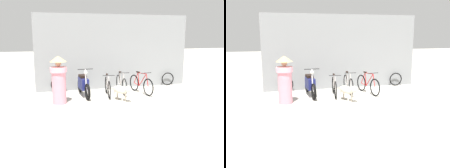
# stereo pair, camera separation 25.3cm
# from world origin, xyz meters

# --- Properties ---
(ground_plane) EXTENTS (60.00, 60.00, 0.00)m
(ground_plane) POSITION_xyz_m (0.00, 0.00, 0.00)
(ground_plane) COLOR #B7B2A5
(shop_wall_back) EXTENTS (7.02, 0.20, 3.28)m
(shop_wall_back) POSITION_xyz_m (0.00, 3.69, 1.64)
(shop_wall_back) COLOR gray
(shop_wall_back) RESTS_ON ground
(bicycle_0) EXTENTS (0.46, 1.69, 0.89)m
(bicycle_0) POSITION_xyz_m (-0.74, 2.22, 0.37)
(bicycle_0) COLOR black
(bicycle_0) RESTS_ON ground
(bicycle_1) EXTENTS (0.46, 1.72, 0.91)m
(bicycle_1) POSITION_xyz_m (-0.07, 2.50, 0.38)
(bicycle_1) COLOR black
(bicycle_1) RESTS_ON ground
(bicycle_2) EXTENTS (0.46, 1.78, 0.92)m
(bicycle_2) POSITION_xyz_m (0.70, 2.25, 0.37)
(bicycle_2) COLOR black
(bicycle_2) RESTS_ON ground
(motorcycle) EXTENTS (0.58, 2.03, 1.14)m
(motorcycle) POSITION_xyz_m (-1.68, 2.43, 0.46)
(motorcycle) COLOR black
(motorcycle) RESTS_ON ground
(stray_dog) EXTENTS (0.64, 1.14, 0.61)m
(stray_dog) POSITION_xyz_m (-0.47, 1.30, 0.41)
(stray_dog) COLOR beige
(stray_dog) RESTS_ON ground
(person_in_robes) EXTENTS (0.82, 0.82, 1.70)m
(person_in_robes) POSITION_xyz_m (-2.71, 1.53, 0.89)
(person_in_robes) COLOR pink
(person_in_robes) RESTS_ON ground
(spare_tire_left) EXTENTS (0.62, 0.09, 0.62)m
(spare_tire_left) POSITION_xyz_m (2.59, 3.45, 0.31)
(spare_tire_left) COLOR black
(spare_tire_left) RESTS_ON ground
(spare_tire_right) EXTENTS (0.64, 0.09, 0.64)m
(spare_tire_right) POSITION_xyz_m (-2.56, 3.45, 0.32)
(spare_tire_right) COLOR black
(spare_tire_right) RESTS_ON ground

